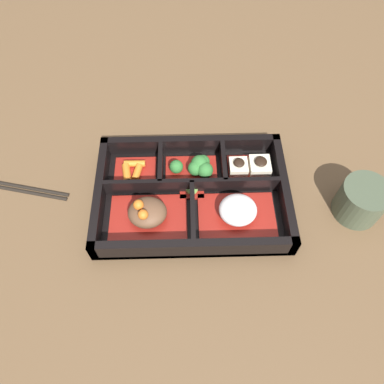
{
  "coord_description": "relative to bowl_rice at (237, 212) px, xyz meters",
  "views": [
    {
      "loc": [
        0.01,
        0.36,
        0.59
      ],
      "look_at": [
        0.0,
        0.0,
        0.03
      ],
      "focal_mm": 35.0,
      "sensor_mm": 36.0,
      "label": 1
    }
  ],
  "objects": [
    {
      "name": "ground_plane",
      "position": [
        0.08,
        -0.04,
        -0.03
      ],
      "size": [
        3.0,
        3.0,
        0.0
      ],
      "primitive_type": "plane",
      "color": "brown"
    },
    {
      "name": "bento_base",
      "position": [
        0.08,
        -0.04,
        -0.02
      ],
      "size": [
        0.34,
        0.23,
        0.01
      ],
      "color": "black",
      "rests_on": "ground_plane"
    },
    {
      "name": "bento_rim",
      "position": [
        0.08,
        -0.05,
        -0.0
      ],
      "size": [
        0.34,
        0.23,
        0.04
      ],
      "color": "black",
      "rests_on": "ground_plane"
    },
    {
      "name": "bowl_rice",
      "position": [
        0.0,
        0.0,
        0.0
      ],
      "size": [
        0.13,
        0.09,
        0.04
      ],
      "color": "maroon",
      "rests_on": "bento_base"
    },
    {
      "name": "bowl_stew",
      "position": [
        0.15,
        0.0,
        -0.0
      ],
      "size": [
        0.13,
        0.09,
        0.05
      ],
      "color": "maroon",
      "rests_on": "bento_base"
    },
    {
      "name": "bowl_tofu",
      "position": [
        -0.03,
        -0.1,
        -0.01
      ],
      "size": [
        0.08,
        0.07,
        0.03
      ],
      "color": "maroon",
      "rests_on": "bento_base"
    },
    {
      "name": "bowl_greens",
      "position": [
        0.07,
        -0.1,
        -0.0
      ],
      "size": [
        0.1,
        0.07,
        0.04
      ],
      "color": "maroon",
      "rests_on": "bento_base"
    },
    {
      "name": "bowl_carrots",
      "position": [
        0.18,
        -0.1,
        -0.01
      ],
      "size": [
        0.08,
        0.07,
        0.02
      ],
      "color": "maroon",
      "rests_on": "bento_base"
    },
    {
      "name": "bowl_pickles",
      "position": [
        0.08,
        -0.06,
        -0.01
      ],
      "size": [
        0.04,
        0.04,
        0.01
      ],
      "color": "maroon",
      "rests_on": "bento_base"
    },
    {
      "name": "tea_cup",
      "position": [
        -0.21,
        -0.01,
        0.01
      ],
      "size": [
        0.08,
        0.08,
        0.07
      ],
      "color": "#424C38",
      "rests_on": "ground_plane"
    },
    {
      "name": "chopsticks",
      "position": [
        0.41,
        -0.08,
        -0.02
      ],
      "size": [
        0.22,
        0.07,
        0.01
      ],
      "color": "black",
      "rests_on": "ground_plane"
    }
  ]
}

